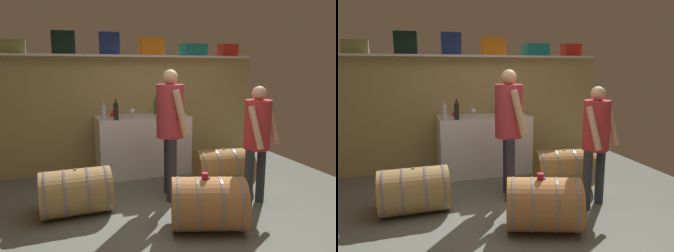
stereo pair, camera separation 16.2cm
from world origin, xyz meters
TOP-DOWN VIEW (x-y plane):
  - ground_plane at (0.00, 0.63)m, footprint 5.89×8.22m
  - back_wall_panel at (0.00, 2.51)m, footprint 4.69×0.10m
  - high_shelf_board at (0.00, 2.36)m, footprint 4.32×0.40m
  - toolcase_olive at (-1.78, 2.36)m, footprint 0.38×0.20m
  - toolcase_black at (-1.05, 2.36)m, footprint 0.36×0.31m
  - toolcase_navy at (-0.36, 2.36)m, footprint 0.33×0.21m
  - toolcase_orange at (0.34, 2.36)m, footprint 0.40×0.30m
  - toolcase_teal at (1.11, 2.36)m, footprint 0.43×0.30m
  - toolcase_red at (1.80, 2.36)m, footprint 0.32×0.24m
  - work_cabinet at (0.10, 2.11)m, footprint 1.49×0.68m
  - wine_bottle_dark at (-0.37, 1.88)m, footprint 0.08×0.08m
  - wine_bottle_clear at (-0.55, 1.94)m, footprint 0.08×0.08m
  - wine_bottle_green at (0.36, 2.21)m, footprint 0.07×0.07m
  - wine_glass at (-0.08, 2.05)m, footprint 0.09×0.09m
  - red_funnel at (-0.35, 2.24)m, footprint 0.11×0.11m
  - wine_barrel_near at (0.25, 0.03)m, footprint 0.93×0.80m
  - wine_barrel_far at (-1.07, 0.88)m, footprint 0.82×0.56m
  - wine_barrel_flank at (1.04, 1.08)m, footprint 0.90×0.70m
  - tasting_cup at (0.21, 0.03)m, footprint 0.07×0.07m
  - winemaker_pouring at (0.18, 0.99)m, footprint 0.47×0.54m
  - visitor_tasting at (1.10, 0.39)m, footprint 0.50×0.44m

SIDE VIEW (x-z plane):
  - ground_plane at x=0.00m, z-range -0.02..0.00m
  - wine_barrel_far at x=-1.07m, z-range 0.00..0.56m
  - wine_barrel_flank at x=1.04m, z-range 0.00..0.57m
  - wine_barrel_near at x=0.25m, z-range 0.00..0.59m
  - work_cabinet at x=0.10m, z-range 0.00..0.96m
  - tasting_cup at x=0.21m, z-range 0.59..0.65m
  - visitor_tasting at x=1.10m, z-range 0.17..1.69m
  - back_wall_panel at x=0.00m, z-range 0.00..1.90m
  - red_funnel at x=-0.35m, z-range 0.96..1.08m
  - wine_glass at x=-0.08m, z-range 0.98..1.12m
  - winemaker_pouring at x=0.18m, z-range 0.20..1.91m
  - wine_bottle_clear at x=-0.55m, z-range 0.94..1.21m
  - wine_bottle_green at x=0.36m, z-range 0.93..1.24m
  - wine_bottle_dark at x=-0.37m, z-range 0.94..1.26m
  - high_shelf_board at x=0.00m, z-range 1.90..1.94m
  - toolcase_olive at x=-1.78m, z-range 1.94..2.14m
  - toolcase_teal at x=1.11m, z-range 1.94..2.14m
  - toolcase_red at x=1.80m, z-range 1.94..2.15m
  - toolcase_orange at x=0.34m, z-range 1.94..2.22m
  - toolcase_black at x=-1.05m, z-range 1.94..2.28m
  - toolcase_navy at x=-0.36m, z-range 1.94..2.29m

